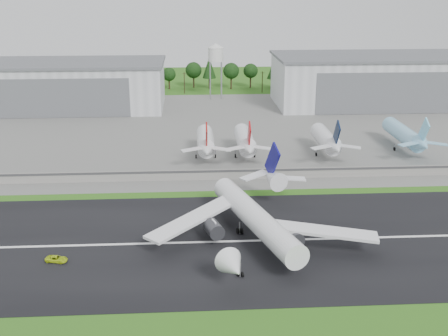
{
  "coord_description": "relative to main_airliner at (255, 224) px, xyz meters",
  "views": [
    {
      "loc": [
        -18.55,
        -114.12,
        60.9
      ],
      "look_at": [
        -9.3,
        40.0,
        9.0
      ],
      "focal_mm": 45.0,
      "sensor_mm": 36.0,
      "label": 1
    }
  ],
  "objects": [
    {
      "name": "parked_jet_navy",
      "position": [
        33.61,
        67.0,
        1.42
      ],
      "size": [
        7.36,
        31.29,
        16.83
      ],
      "color": "white",
      "rests_on": "ground"
    },
    {
      "name": "ground_vehicle",
      "position": [
        -46.11,
        -7.62,
        -4.1
      ],
      "size": [
        5.38,
        3.35,
        1.39
      ],
      "primitive_type": "imported",
      "rotation": [
        0.0,
        0.0,
        1.35
      ],
      "color": "#B6D118",
      "rests_on": "runway"
    },
    {
      "name": "ground",
      "position": [
        3.59,
        -9.58,
        -4.89
      ],
      "size": [
        600.0,
        600.0,
        0.0
      ],
      "primitive_type": "plane",
      "color": "#285915",
      "rests_on": "ground"
    },
    {
      "name": "runway_centerline",
      "position": [
        3.59,
        0.42,
        -4.78
      ],
      "size": [
        220.0,
        1.0,
        0.02
      ],
      "primitive_type": "cube",
      "color": "white",
      "rests_on": "runway"
    },
    {
      "name": "water_tower",
      "position": [
        -1.41,
        175.42,
        19.66
      ],
      "size": [
        8.4,
        8.4,
        29.4
      ],
      "color": "#99999E",
      "rests_on": "ground"
    },
    {
      "name": "hangar_west",
      "position": [
        -76.41,
        155.34,
        6.74
      ],
      "size": [
        97.0,
        44.0,
        23.2
      ],
      "color": "silver",
      "rests_on": "ground"
    },
    {
      "name": "utility_poles",
      "position": [
        3.59,
        190.42,
        -4.89
      ],
      "size": [
        230.0,
        3.0,
        12.0
      ],
      "primitive_type": null,
      "color": "black",
      "rests_on": "ground"
    },
    {
      "name": "blast_fence",
      "position": [
        3.59,
        45.4,
        -3.09
      ],
      "size": [
        240.0,
        0.61,
        3.5
      ],
      "color": "gray",
      "rests_on": "ground"
    },
    {
      "name": "parked_jet_red_b",
      "position": [
        4.16,
        67.01,
        1.51
      ],
      "size": [
        7.36,
        31.29,
        16.92
      ],
      "color": "white",
      "rests_on": "ground"
    },
    {
      "name": "treeline",
      "position": [
        3.59,
        205.42,
        -4.89
      ],
      "size": [
        320.0,
        16.0,
        22.0
      ],
      "primitive_type": null,
      "color": "black",
      "rests_on": "ground"
    },
    {
      "name": "parked_jet_skyblue",
      "position": [
        64.38,
        72.0,
        1.37
      ],
      "size": [
        7.36,
        37.29,
        16.83
      ],
      "color": "#86C6E8",
      "rests_on": "ground"
    },
    {
      "name": "apron",
      "position": [
        3.59,
        110.42,
        -4.84
      ],
      "size": [
        320.0,
        150.0,
        0.1
      ],
      "primitive_type": "cube",
      "color": "slate",
      "rests_on": "ground"
    },
    {
      "name": "hangar_east",
      "position": [
        78.59,
        155.34,
        7.73
      ],
      "size": [
        102.0,
        47.0,
        25.2
      ],
      "color": "silver",
      "rests_on": "ground"
    },
    {
      "name": "main_airliner",
      "position": [
        0.0,
        0.0,
        0.0
      ],
      "size": [
        54.85,
        58.12,
        18.17
      ],
      "rotation": [
        0.0,
        0.0,
        3.43
      ],
      "color": "white",
      "rests_on": "runway"
    },
    {
      "name": "parked_jet_red_a",
      "position": [
        -10.0,
        67.0,
        1.42
      ],
      "size": [
        7.36,
        31.29,
        16.83
      ],
      "color": "white",
      "rests_on": "ground"
    },
    {
      "name": "runway",
      "position": [
        3.59,
        0.42,
        -4.84
      ],
      "size": [
        320.0,
        60.0,
        0.1
      ],
      "primitive_type": "cube",
      "color": "black",
      "rests_on": "ground"
    }
  ]
}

